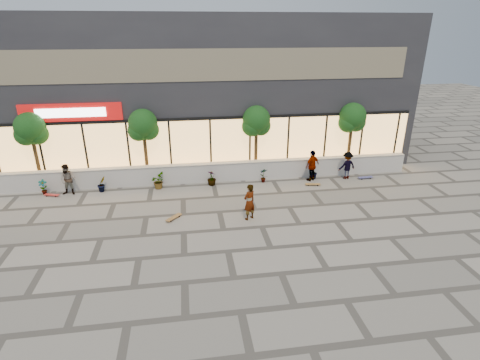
{
  "coord_description": "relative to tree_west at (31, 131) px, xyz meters",
  "views": [
    {
      "loc": [
        -1.33,
        -11.9,
        7.78
      ],
      "look_at": [
        1.02,
        3.78,
        1.3
      ],
      "focal_mm": 28.0,
      "sensor_mm": 36.0,
      "label": 1
    }
  ],
  "objects": [
    {
      "name": "shrub_b",
      "position": [
        3.3,
        -1.25,
        -2.58
      ],
      "size": [
        0.57,
        0.57,
        0.81
      ],
      "primitive_type": "imported",
      "rotation": [
        0.0,
        0.0,
        0.82
      ],
      "color": "#143B13",
      "rests_on": "ground"
    },
    {
      "name": "planter_wall",
      "position": [
        9.0,
        -0.7,
        -2.46
      ],
      "size": [
        22.0,
        0.42,
        1.04
      ],
      "color": "beige",
      "rests_on": "ground"
    },
    {
      "name": "shrub_e",
      "position": [
        11.7,
        -1.25,
        -2.58
      ],
      "size": [
        0.46,
        0.35,
        0.81
      ],
      "primitive_type": "imported",
      "rotation": [
        0.0,
        0.0,
        3.28
      ],
      "color": "#143B13",
      "rests_on": "ground"
    },
    {
      "name": "shrub_a",
      "position": [
        0.5,
        -1.25,
        -2.58
      ],
      "size": [
        0.43,
        0.29,
        0.81
      ],
      "primitive_type": "imported",
      "color": "#143B13",
      "rests_on": "ground"
    },
    {
      "name": "shrub_f",
      "position": [
        14.5,
        -1.25,
        -2.58
      ],
      "size": [
        0.55,
        0.57,
        0.81
      ],
      "primitive_type": "imported",
      "rotation": [
        0.0,
        0.0,
        4.1
      ],
      "color": "#143B13",
      "rests_on": "ground"
    },
    {
      "name": "skateboard_right_far",
      "position": [
        17.4,
        -1.62,
        -2.9
      ],
      "size": [
        0.86,
        0.27,
        0.1
      ],
      "rotation": [
        0.0,
        0.0,
        0.07
      ],
      "color": "#45467F",
      "rests_on": "ground"
    },
    {
      "name": "skater_center",
      "position": [
        10.22,
        -5.29,
        -2.16
      ],
      "size": [
        0.72,
        0.65,
        1.64
      ],
      "primitive_type": "imported",
      "rotation": [
        0.0,
        0.0,
        3.71
      ],
      "color": "silver",
      "rests_on": "ground"
    },
    {
      "name": "shrub_c",
      "position": [
        6.1,
        -1.25,
        -2.58
      ],
      "size": [
        0.68,
        0.77,
        0.81
      ],
      "primitive_type": "imported",
      "rotation": [
        0.0,
        0.0,
        1.64
      ],
      "color": "#143B13",
      "rests_on": "ground"
    },
    {
      "name": "skater_left",
      "position": [
        1.77,
        -1.4,
        -2.19
      ],
      "size": [
        0.86,
        0.72,
        1.59
      ],
      "primitive_type": "imported",
      "rotation": [
        0.0,
        0.0,
        -0.16
      ],
      "color": "#9D8065",
      "rests_on": "ground"
    },
    {
      "name": "shrub_d",
      "position": [
        8.9,
        -1.25,
        -2.58
      ],
      "size": [
        0.64,
        0.64,
        0.81
      ],
      "primitive_type": "imported",
      "rotation": [
        0.0,
        0.0,
        2.46
      ],
      "color": "#143B13",
      "rests_on": "ground"
    },
    {
      "name": "skateboard_center",
      "position": [
        6.95,
        -4.82,
        -2.9
      ],
      "size": [
        0.73,
        0.79,
        0.1
      ],
      "rotation": [
        0.0,
        0.0,
        0.85
      ],
      "color": "brown",
      "rests_on": "ground"
    },
    {
      "name": "skateboard_left",
      "position": [
        0.91,
        -1.5,
        -2.91
      ],
      "size": [
        0.78,
        0.41,
        0.09
      ],
      "rotation": [
        0.0,
        0.0,
        -0.3
      ],
      "color": "red",
      "rests_on": "ground"
    },
    {
      "name": "skater_right_far",
      "position": [
        16.34,
        -1.4,
        -2.22
      ],
      "size": [
        1.08,
        0.75,
        1.53
      ],
      "primitive_type": "imported",
      "rotation": [
        0.0,
        0.0,
        3.34
      ],
      "color": "maroon",
      "rests_on": "ground"
    },
    {
      "name": "tree_mideast",
      "position": [
        11.5,
        0.0,
        0.0
      ],
      "size": [
        1.6,
        1.5,
        3.92
      ],
      "color": "#432F18",
      "rests_on": "ground"
    },
    {
      "name": "ground",
      "position": [
        9.0,
        -7.7,
        -2.99
      ],
      "size": [
        80.0,
        80.0,
        0.0
      ],
      "primitive_type": "plane",
      "color": "gray",
      "rests_on": "ground"
    },
    {
      "name": "tree_west",
      "position": [
        0.0,
        0.0,
        0.0
      ],
      "size": [
        1.6,
        1.5,
        3.92
      ],
      "color": "#432F18",
      "rests_on": "ground"
    },
    {
      "name": "tree_midwest",
      "position": [
        5.5,
        0.0,
        0.0
      ],
      "size": [
        1.6,
        1.5,
        3.92
      ],
      "color": "#432F18",
      "rests_on": "ground"
    },
    {
      "name": "skater_right_near",
      "position": [
        14.34,
        -1.4,
        -2.12
      ],
      "size": [
        1.08,
        0.88,
        1.72
      ],
      "primitive_type": "imported",
      "rotation": [
        0.0,
        0.0,
        3.69
      ],
      "color": "silver",
      "rests_on": "ground"
    },
    {
      "name": "skateboard_right_near",
      "position": [
        14.2,
        -2.1,
        -2.91
      ],
      "size": [
        0.81,
        0.34,
        0.1
      ],
      "rotation": [
        0.0,
        0.0,
        -0.18
      ],
      "color": "olive",
      "rests_on": "ground"
    },
    {
      "name": "retail_building",
      "position": [
        9.0,
        4.79,
        1.26
      ],
      "size": [
        24.0,
        9.17,
        8.5
      ],
      "color": "#27262C",
      "rests_on": "ground"
    },
    {
      "name": "tree_east",
      "position": [
        17.0,
        0.0,
        0.0
      ],
      "size": [
        1.6,
        1.5,
        3.92
      ],
      "color": "#432F18",
      "rests_on": "ground"
    }
  ]
}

